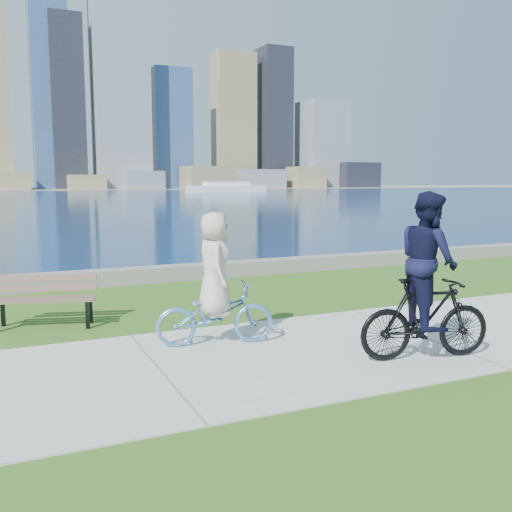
{
  "coord_description": "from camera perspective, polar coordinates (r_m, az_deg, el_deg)",
  "views": [
    {
      "loc": [
        -1.72,
        -6.71,
        2.38
      ],
      "look_at": [
        2.16,
        1.91,
        1.1
      ],
      "focal_mm": 40.0,
      "sensor_mm": 36.0,
      "label": 1
    }
  ],
  "objects": [
    {
      "name": "bay_water",
      "position": [
        78.76,
        -23.08,
        5.38
      ],
      "size": [
        320.0,
        131.0,
        0.01
      ],
      "primitive_type": "cube",
      "color": "navy",
      "rests_on": "ground"
    },
    {
      "name": "ground",
      "position": [
        7.32,
        -9.53,
        -11.37
      ],
      "size": [
        320.0,
        320.0,
        0.0
      ],
      "primitive_type": "plane",
      "color": "#2E5516",
      "rests_on": "ground"
    },
    {
      "name": "seawall",
      "position": [
        13.21,
        -16.43,
        -2.21
      ],
      "size": [
        90.0,
        0.5,
        0.35
      ],
      "primitive_type": "cube",
      "color": "slate",
      "rests_on": "ground"
    },
    {
      "name": "cyclist_woman",
      "position": [
        8.15,
        -4.14,
        -4.02
      ],
      "size": [
        0.93,
        1.78,
        1.91
      ],
      "rotation": [
        0.0,
        0.0,
        1.36
      ],
      "color": "#548DCC",
      "rests_on": "ground"
    },
    {
      "name": "ferry_far",
      "position": [
        101.2,
        -2.99,
        6.81
      ],
      "size": [
        13.83,
        3.95,
        1.88
      ],
      "color": "white",
      "rests_on": "ground"
    },
    {
      "name": "concrete_path",
      "position": [
        7.32,
        -9.54,
        -11.29
      ],
      "size": [
        80.0,
        3.5,
        0.02
      ],
      "primitive_type": "cube",
      "color": "#ABACA6",
      "rests_on": "ground"
    },
    {
      "name": "park_bench",
      "position": [
        9.86,
        -20.33,
        -3.76
      ],
      "size": [
        1.67,
        0.96,
        0.82
      ],
      "rotation": [
        0.0,
        0.0,
        -0.28
      ],
      "color": "black",
      "rests_on": "ground"
    },
    {
      "name": "cyclist_man",
      "position": [
        7.77,
        16.7,
        -3.24
      ],
      "size": [
        0.9,
        1.88,
        2.21
      ],
      "rotation": [
        0.0,
        0.0,
        1.35
      ],
      "color": "black",
      "rests_on": "ground"
    },
    {
      "name": "far_shore",
      "position": [
        136.74,
        -23.65,
        6.11
      ],
      "size": [
        320.0,
        30.0,
        0.12
      ],
      "primitive_type": "cube",
      "color": "gray",
      "rests_on": "ground"
    }
  ]
}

